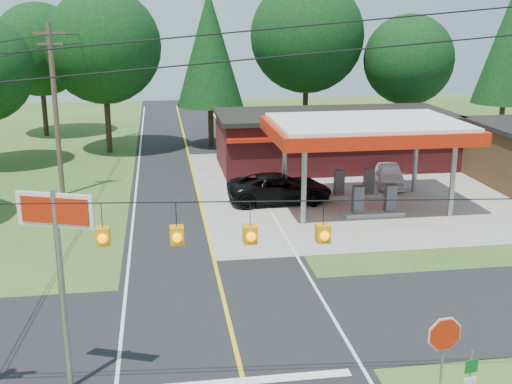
{
  "coord_description": "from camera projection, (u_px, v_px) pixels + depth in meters",
  "views": [
    {
      "loc": [
        -2.16,
        -20.13,
        10.51
      ],
      "look_at": [
        2.0,
        7.0,
        2.8
      ],
      "focal_mm": 45.0,
      "sensor_mm": 36.0,
      "label": 1
    }
  ],
  "objects": [
    {
      "name": "utility_pole_far_left",
      "position": [
        55.0,
        108.0,
        36.87
      ],
      "size": [
        1.8,
        0.3,
        10.0
      ],
      "color": "#473828",
      "rests_on": "ground"
    },
    {
      "name": "lane_center_yellow",
      "position": [
        230.0,
        325.0,
        22.31
      ],
      "size": [
        0.15,
        110.0,
        0.0
      ],
      "primitive_type": "cube",
      "color": "yellow",
      "rests_on": "main_highway"
    },
    {
      "name": "sedan_car",
      "position": [
        390.0,
        175.0,
        40.05
      ],
      "size": [
        5.14,
        5.14,
        1.43
      ],
      "primitive_type": "imported",
      "rotation": [
        0.0,
        0.0,
        -0.26
      ],
      "color": "white",
      "rests_on": "ground"
    },
    {
      "name": "treeline_backdrop",
      "position": [
        201.0,
        59.0,
        43.26
      ],
      "size": [
        70.27,
        51.59,
        13.3
      ],
      "color": "#332316",
      "rests_on": "ground"
    },
    {
      "name": "cross_road",
      "position": [
        230.0,
        325.0,
        22.31
      ],
      "size": [
        70.0,
        7.0,
        0.02
      ],
      "primitive_type": "cube",
      "color": "black",
      "rests_on": "ground"
    },
    {
      "name": "ground",
      "position": [
        230.0,
        325.0,
        22.32
      ],
      "size": [
        120.0,
        120.0,
        0.0
      ],
      "primitive_type": "plane",
      "color": "#31551E",
      "rests_on": "ground"
    },
    {
      "name": "octagonal_stop_sign",
      "position": [
        444.0,
        342.0,
        16.72
      ],
      "size": [
        1.0,
        0.15,
        2.94
      ],
      "color": "gray",
      "rests_on": "ground"
    },
    {
      "name": "overhead_beacons",
      "position": [
        213.0,
        206.0,
        14.78
      ],
      "size": [
        17.04,
        2.04,
        1.03
      ],
      "color": "black",
      "rests_on": "ground"
    },
    {
      "name": "route_sign_post",
      "position": [
        470.0,
        377.0,
        17.14
      ],
      "size": [
        0.38,
        0.11,
        1.87
      ],
      "color": "gray",
      "rests_on": "ground"
    },
    {
      "name": "main_highway",
      "position": [
        230.0,
        325.0,
        22.32
      ],
      "size": [
        8.0,
        120.0,
        0.02
      ],
      "primitive_type": "cube",
      "color": "black",
      "rests_on": "ground"
    },
    {
      "name": "big_stop_sign",
      "position": [
        58.0,
        247.0,
        17.4
      ],
      "size": [
        2.1,
        0.87,
        5.99
      ],
      "color": "gray",
      "rests_on": "ground"
    },
    {
      "name": "gas_canopy",
      "position": [
        366.0,
        131.0,
        34.85
      ],
      "size": [
        10.6,
        7.4,
        4.88
      ],
      "color": "gray",
      "rests_on": "ground"
    },
    {
      "name": "utility_pole_north",
      "position": [
        104.0,
        84.0,
        53.39
      ],
      "size": [
        0.3,
        0.3,
        9.5
      ],
      "color": "#473828",
      "rests_on": "ground"
    },
    {
      "name": "convenience_store",
      "position": [
        334.0,
        139.0,
        45.13
      ],
      "size": [
        16.4,
        7.55,
        3.8
      ],
      "color": "maroon",
      "rests_on": "ground"
    },
    {
      "name": "suv_car",
      "position": [
        279.0,
        188.0,
        36.55
      ],
      "size": [
        6.02,
        6.02,
        1.66
      ],
      "primitive_type": "imported",
      "rotation": [
        0.0,
        0.0,
        1.58
      ],
      "color": "black",
      "rests_on": "ground"
    }
  ]
}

